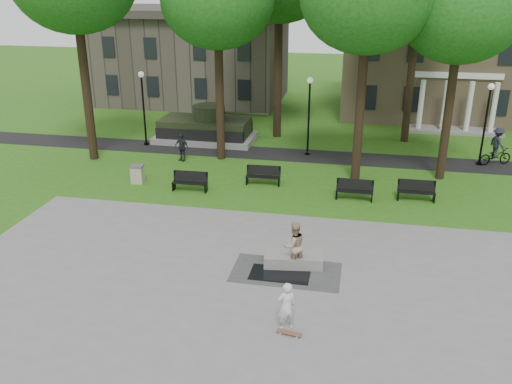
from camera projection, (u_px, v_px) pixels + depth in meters
ground at (262, 243)px, 22.19m from camera, size 120.00×120.00×0.00m
plaza at (234, 312)px, 17.63m from camera, size 22.00×16.00×0.02m
footpath at (299, 155)px, 33.12m from camera, size 44.00×2.60×0.01m
building_right at (449, 57)px, 42.45m from camera, size 17.00×12.00×8.60m
building_left at (195, 58)px, 47.00m from camera, size 15.00×10.00×7.20m
tree_1 at (217, 1)px, 29.26m from camera, size 6.20×6.20×11.63m
tree_3 at (462, 12)px, 26.21m from camera, size 6.00×6.00×11.19m
lamp_left at (143, 102)px, 34.18m from camera, size 0.36×0.36×4.73m
lamp_mid at (309, 110)px, 32.27m from camera, size 0.36×0.36×4.73m
lamp_right at (486, 118)px, 30.45m from camera, size 0.36×0.36×4.73m
tank_monument at (206, 128)px, 35.80m from camera, size 7.45×3.40×2.40m
puddle at (280, 274)px, 19.84m from camera, size 2.20×1.20×0.00m
concrete_block at (293, 259)px, 20.45m from camera, size 2.31×1.27×0.45m
skateboard at (289, 334)px, 16.49m from camera, size 0.80×0.32×0.07m
skateboarder at (286, 306)px, 16.48m from camera, size 0.71×0.63×1.63m
friend_watching at (294, 245)px, 19.98m from camera, size 1.14×1.08×1.85m
pedestrian_walker at (182, 147)px, 31.91m from camera, size 1.07×0.75×1.68m
cyclist at (496, 150)px, 31.19m from camera, size 2.11×1.46×2.20m
park_bench_0 at (190, 181)px, 27.51m from camera, size 1.81×0.56×1.00m
park_bench_1 at (263, 175)px, 28.33m from camera, size 1.82×0.59×1.00m
park_bench_2 at (355, 189)px, 26.42m from camera, size 1.81×0.56×1.00m
park_bench_3 at (416, 190)px, 26.32m from camera, size 1.81×0.55×1.00m
trash_bin at (137, 174)px, 28.59m from camera, size 0.73×0.73×0.96m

